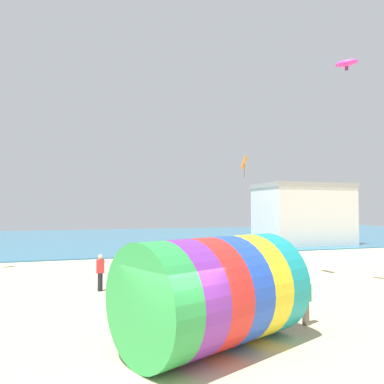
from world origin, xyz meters
The scene contains 9 objects.
ground_plane centered at (0.00, 0.00, 0.00)m, with size 120.00×120.00×0.00m, color #CCBA8C.
sea centered at (0.00, 41.48, 0.05)m, with size 120.00×40.00×0.10m, color teal.
giant_inflatable_tube centered at (1.48, 1.59, 1.57)m, with size 5.96×4.91×3.13m.
kite_handler centered at (5.20, 2.56, 0.81)m, with size 0.40×0.31×1.61m.
kite_magenta_parafoil centered at (10.37, 6.46, 11.13)m, with size 0.98×1.08×0.54m.
kite_orange_diamond centered at (7.83, 12.83, 6.84)m, with size 0.61×0.64×1.40m.
bystander_near_water centered at (-1.14, 10.00, 0.90)m, with size 0.38×0.25×1.75m.
bystander_mid_beach centered at (7.13, 11.93, 0.91)m, with size 0.41×0.41×1.77m.
promenade_building centered at (21.31, 26.55, 3.31)m, with size 9.59×6.23×6.60m.
Camera 1 is at (-2.38, -8.56, 3.97)m, focal length 35.00 mm.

